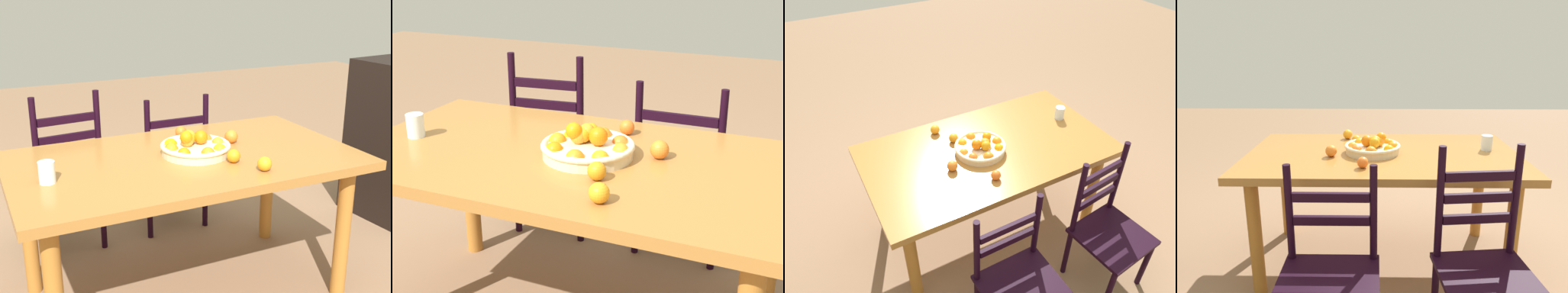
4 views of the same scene
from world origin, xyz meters
TOP-DOWN VIEW (x-y plane):
  - ground_plane at (0.00, 0.00)m, footprint 12.00×12.00m
  - dining_table at (0.00, 0.00)m, footprint 1.70×0.96m
  - chair_near_window at (0.25, 0.82)m, footprint 0.45×0.45m
  - chair_by_cabinet at (-0.45, 0.77)m, footprint 0.46×0.46m
  - fruit_bowl at (0.06, 0.01)m, footprint 0.35×0.35m
  - orange_loose_0 at (0.25, -0.34)m, footprint 0.07×0.07m
  - orange_loose_1 at (0.11, 0.30)m, footprint 0.06×0.06m
  - orange_loose_2 at (0.18, -0.18)m, footprint 0.07×0.07m
  - orange_loose_3 at (0.31, 0.09)m, footprint 0.07×0.07m
  - drinking_glass at (-0.67, -0.06)m, footprint 0.07×0.07m

SIDE VIEW (x-z plane):
  - ground_plane at x=0.00m, z-range 0.00..0.00m
  - chair_near_window at x=0.25m, z-range -0.03..0.88m
  - chair_by_cabinet at x=-0.45m, z-range -0.04..0.97m
  - dining_table at x=0.00m, z-range 0.29..1.06m
  - orange_loose_1 at x=0.11m, z-range 0.77..0.84m
  - orange_loose_2 at x=0.18m, z-range 0.77..0.84m
  - orange_loose_0 at x=0.25m, z-range 0.77..0.84m
  - orange_loose_3 at x=0.31m, z-range 0.77..0.84m
  - fruit_bowl at x=0.06m, z-range 0.75..0.88m
  - drinking_glass at x=-0.67m, z-range 0.77..0.87m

